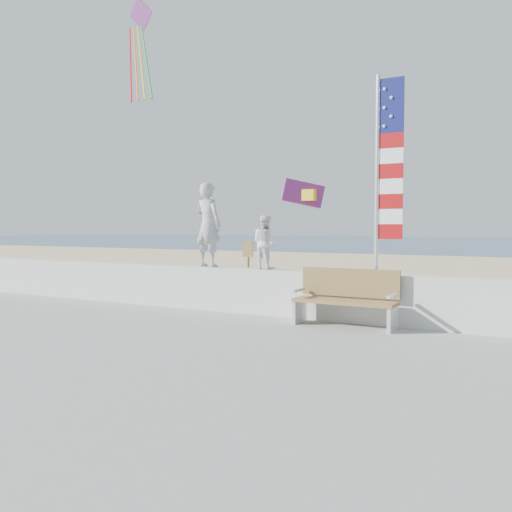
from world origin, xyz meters
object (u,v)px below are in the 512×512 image
object	(u,v)px
adult	(208,225)
bench	(346,297)
flag	(384,166)
child	(265,242)

from	to	relation	value
adult	bench	world-z (taller)	adult
bench	flag	bearing A→B (deg)	41.26
child	flag	xyz separation A→B (m)	(2.39, -0.00, 1.38)
bench	flag	distance (m)	2.40
adult	bench	size ratio (longest dim) A/B	0.98
flag	bench	bearing A→B (deg)	-138.74
bench	flag	world-z (taller)	flag
adult	flag	bearing A→B (deg)	-172.26
adult	child	distance (m)	1.40
adult	bench	distance (m)	3.50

